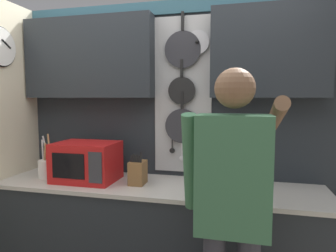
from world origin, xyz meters
TOP-DOWN VIEW (x-y plane):
  - base_cabinet_counter at (0.00, -0.00)m, footprint 2.44×0.60m
  - back_wall_unit at (-0.01, 0.26)m, footprint 3.01×0.20m
  - microwave at (-0.56, -0.02)m, footprint 0.47×0.35m
  - knife_block at (-0.14, -0.02)m, footprint 0.11×0.15m
  - utensil_crock at (-0.93, -0.02)m, footprint 0.12×0.12m
  - person at (0.57, -0.53)m, footprint 0.54×0.65m

SIDE VIEW (x-z plane):
  - base_cabinet_counter at x=0.00m, z-range 0.00..0.89m
  - utensil_crock at x=-0.93m, z-range 0.80..1.16m
  - knife_block at x=-0.14m, z-range 0.86..1.11m
  - person at x=0.57m, z-range 0.16..1.85m
  - microwave at x=-0.56m, z-range 0.89..1.19m
  - back_wall_unit at x=-0.01m, z-range 0.32..2.63m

